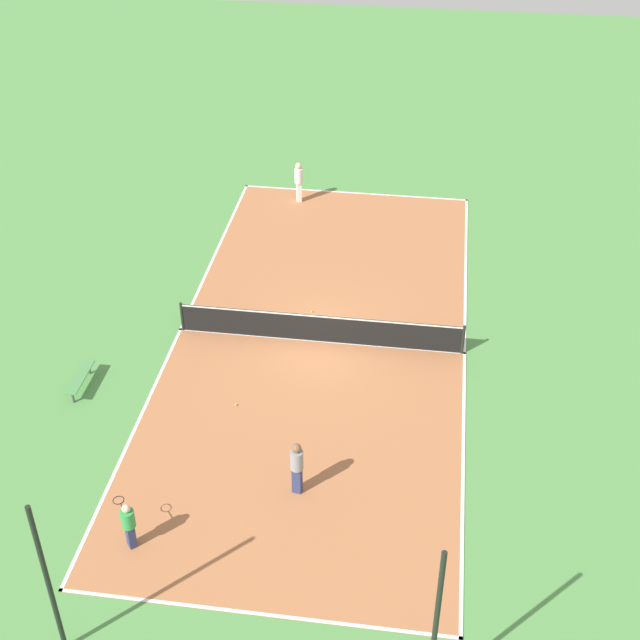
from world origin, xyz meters
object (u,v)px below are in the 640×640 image
(tennis_ball_far_baseline, at_px, (312,311))
(player_baseline_gray, at_px, (297,465))
(player_far_green, at_px, (128,523))
(fence_post_back_left, at_px, (435,628))
(tennis_net, at_px, (320,328))
(tennis_ball_near_net, at_px, (290,336))
(fence_post_back_right, at_px, (48,582))
(bench, at_px, (80,378))
(tennis_ball_midcourt, at_px, (236,405))
(player_near_white, at_px, (299,179))

(tennis_ball_far_baseline, bearing_deg, player_baseline_gray, 95.85)
(player_far_green, distance_m, fence_post_back_left, 8.53)
(tennis_ball_far_baseline, bearing_deg, tennis_net, 107.76)
(player_baseline_gray, xyz_separation_m, tennis_ball_near_net, (1.39, -7.09, -0.97))
(tennis_net, relative_size, fence_post_back_right, 2.06)
(player_baseline_gray, distance_m, fence_post_back_right, 7.36)
(player_baseline_gray, height_order, tennis_ball_far_baseline, player_baseline_gray)
(bench, distance_m, fence_post_back_left, 14.74)
(tennis_ball_midcourt, bearing_deg, tennis_ball_near_net, -106.02)
(tennis_ball_near_net, bearing_deg, player_near_white, -82.57)
(tennis_ball_midcourt, relative_size, fence_post_back_left, 0.01)
(tennis_ball_midcourt, distance_m, fence_post_back_left, 11.19)
(player_near_white, distance_m, tennis_ball_midcourt, 13.77)
(tennis_net, relative_size, bench, 5.55)
(tennis_net, distance_m, fence_post_back_left, 13.45)
(tennis_net, bearing_deg, tennis_ball_near_net, -3.69)
(tennis_net, bearing_deg, player_far_green, 69.29)
(tennis_ball_near_net, relative_size, tennis_ball_midcourt, 1.00)
(player_baseline_gray, relative_size, tennis_ball_near_net, 25.75)
(tennis_ball_midcourt, height_order, tennis_ball_far_baseline, same)
(bench, relative_size, player_near_white, 0.97)
(bench, xyz_separation_m, tennis_ball_far_baseline, (-6.65, -5.18, -0.33))
(tennis_net, height_order, tennis_ball_midcourt, tennis_net)
(bench, xyz_separation_m, fence_post_back_right, (-3.00, 9.15, 1.96))
(player_baseline_gray, xyz_separation_m, tennis_ball_midcourt, (2.48, -3.31, -0.97))
(tennis_net, distance_m, player_baseline_gray, 7.05)
(tennis_net, distance_m, player_far_green, 10.17)
(tennis_ball_near_net, height_order, fence_post_back_left, fence_post_back_left)
(player_far_green, height_order, player_near_white, player_near_white)
(tennis_net, relative_size, tennis_ball_near_net, 142.99)
(tennis_net, height_order, tennis_ball_far_baseline, tennis_net)
(tennis_ball_far_baseline, bearing_deg, tennis_ball_near_net, 72.65)
(bench, xyz_separation_m, tennis_ball_midcourt, (-5.07, 0.20, -0.33))
(player_baseline_gray, xyz_separation_m, fence_post_back_left, (-3.84, 5.64, 1.33))
(player_far_green, bearing_deg, tennis_ball_midcourt, -53.93)
(tennis_ball_midcourt, xyz_separation_m, tennis_ball_far_baseline, (-1.59, -5.38, 0.00))
(tennis_net, distance_m, bench, 8.00)
(tennis_ball_midcourt, bearing_deg, fence_post_back_left, 125.22)
(tennis_net, height_order, tennis_ball_near_net, tennis_net)
(player_near_white, bearing_deg, fence_post_back_right, 155.95)
(fence_post_back_left, bearing_deg, tennis_net, -71.66)
(player_far_green, relative_size, fence_post_back_right, 0.31)
(player_near_white, bearing_deg, tennis_ball_near_net, 168.06)
(tennis_net, bearing_deg, bench, 25.99)
(bench, distance_m, player_baseline_gray, 8.35)
(player_near_white, xyz_separation_m, player_baseline_gray, (-2.69, 17.04, -0.04))
(tennis_ball_near_net, bearing_deg, fence_post_back_right, 76.07)
(tennis_ball_near_net, xyz_separation_m, tennis_ball_far_baseline, (-0.50, -1.61, 0.00))
(bench, relative_size, fence_post_back_left, 0.37)
(tennis_ball_far_baseline, distance_m, fence_post_back_right, 14.97)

